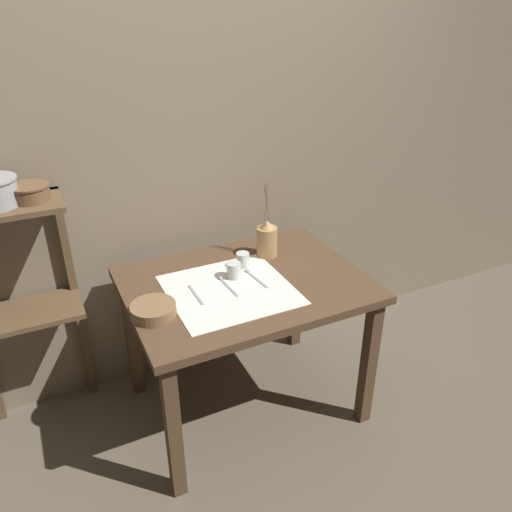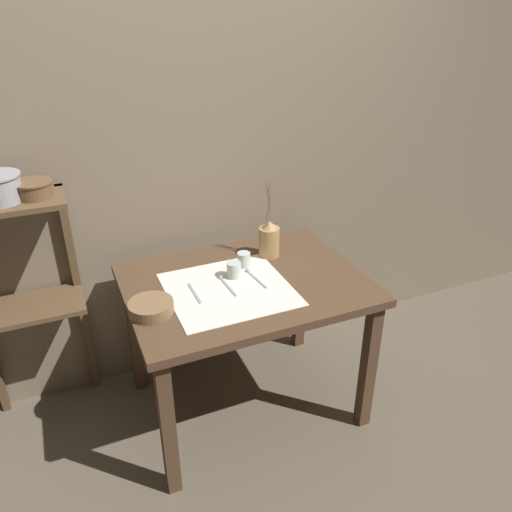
# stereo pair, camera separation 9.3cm
# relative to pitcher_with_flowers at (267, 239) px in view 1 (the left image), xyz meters

# --- Properties ---
(ground_plane) EXTENTS (12.00, 12.00, 0.00)m
(ground_plane) POSITION_rel_pitcher_with_flowers_xyz_m (-0.21, -0.19, -0.85)
(ground_plane) COLOR brown
(stone_wall_back) EXTENTS (7.00, 0.06, 2.40)m
(stone_wall_back) POSITION_rel_pitcher_with_flowers_xyz_m (-0.21, 0.34, 0.35)
(stone_wall_back) COLOR #7A6B56
(stone_wall_back) RESTS_ON ground_plane
(wooden_table) EXTENTS (1.11, 0.84, 0.76)m
(wooden_table) POSITION_rel_pitcher_with_flowers_xyz_m (-0.21, -0.19, -0.19)
(wooden_table) COLOR #4C3523
(wooden_table) RESTS_ON ground_plane
(wooden_shelf_unit) EXTENTS (0.50, 0.28, 1.19)m
(wooden_shelf_unit) POSITION_rel_pitcher_with_flowers_xyz_m (-1.17, 0.19, -0.04)
(wooden_shelf_unit) COLOR brown
(wooden_shelf_unit) RESTS_ON ground_plane
(linen_cloth) EXTENTS (0.55, 0.53, 0.00)m
(linen_cloth) POSITION_rel_pitcher_with_flowers_xyz_m (-0.31, -0.23, -0.09)
(linen_cloth) COLOR silver
(linen_cloth) RESTS_ON wooden_table
(pitcher_with_flowers) EXTENTS (0.11, 0.11, 0.39)m
(pitcher_with_flowers) POSITION_rel_pitcher_with_flowers_xyz_m (0.00, 0.00, 0.00)
(pitcher_with_flowers) COLOR #A87F4C
(pitcher_with_flowers) RESTS_ON wooden_table
(wooden_bowl) EXTENTS (0.19, 0.19, 0.05)m
(wooden_bowl) POSITION_rel_pitcher_with_flowers_xyz_m (-0.67, -0.28, -0.06)
(wooden_bowl) COLOR brown
(wooden_bowl) RESTS_ON wooden_table
(glass_tumbler_near) EXTENTS (0.07, 0.07, 0.08)m
(glass_tumbler_near) POSITION_rel_pitcher_with_flowers_xyz_m (-0.25, -0.14, -0.05)
(glass_tumbler_near) COLOR #B7C1BC
(glass_tumbler_near) RESTS_ON wooden_table
(glass_tumbler_far) EXTENTS (0.07, 0.07, 0.07)m
(glass_tumbler_far) POSITION_rel_pitcher_with_flowers_xyz_m (-0.16, -0.06, -0.05)
(glass_tumbler_far) COLOR #B7C1BC
(glass_tumbler_far) RESTS_ON wooden_table
(fork_inner) EXTENTS (0.01, 0.18, 0.00)m
(fork_inner) POSITION_rel_pitcher_with_flowers_xyz_m (-0.46, -0.21, -0.09)
(fork_inner) COLOR #939399
(fork_inner) RESTS_ON wooden_table
(spoon_outer) EXTENTS (0.03, 0.19, 0.02)m
(spoon_outer) POSITION_rel_pitcher_with_flowers_xyz_m (-0.31, -0.16, -0.08)
(spoon_outer) COLOR #939399
(spoon_outer) RESTS_ON wooden_table
(spoon_inner) EXTENTS (0.04, 0.19, 0.02)m
(spoon_inner) POSITION_rel_pitcher_with_flowers_xyz_m (-0.16, -0.15, -0.08)
(spoon_inner) COLOR #939399
(spoon_inner) RESTS_ON wooden_table
(metal_pot_small) EXTENTS (0.17, 0.17, 0.07)m
(metal_pot_small) POSITION_rel_pitcher_with_flowers_xyz_m (-1.04, 0.15, 0.37)
(metal_pot_small) COLOR brown
(metal_pot_small) RESTS_ON wooden_shelf_unit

